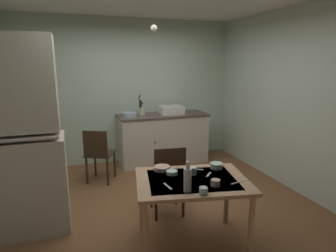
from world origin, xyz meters
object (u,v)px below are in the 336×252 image
object	(u,v)px
sink_basin	(171,110)
hand_pump	(141,106)
glass_bottle	(187,179)
chair_by_counter	(99,153)
hutch_cabinet	(21,145)
serving_bowl_wide	(216,166)
mixing_bowl_counter	(130,115)
mug_dark	(203,191)
dining_table	(192,188)
chair_far_side	(168,178)

from	to	relation	value
sink_basin	hand_pump	bearing A→B (deg)	175.50
hand_pump	glass_bottle	world-z (taller)	hand_pump
chair_by_counter	glass_bottle	bearing A→B (deg)	-75.09
hutch_cabinet	serving_bowl_wide	world-z (taller)	hutch_cabinet
mixing_bowl_counter	mug_dark	distance (m)	2.85
serving_bowl_wide	mug_dark	xyz separation A→B (m)	(-0.42, -0.54, 0.00)
hutch_cabinet	dining_table	world-z (taller)	hutch_cabinet
mug_dark	mixing_bowl_counter	bearing A→B (deg)	91.64
sink_basin	glass_bottle	size ratio (longest dim) A/B	1.53
mixing_bowl_counter	dining_table	xyz separation A→B (m)	(0.12, -2.50, -0.33)
sink_basin	chair_far_side	distance (m)	2.11
hutch_cabinet	glass_bottle	size ratio (longest dim) A/B	7.54
sink_basin	chair_by_counter	xyz separation A→B (m)	(-1.42, -0.59, -0.53)
chair_far_side	glass_bottle	bearing A→B (deg)	-97.40
sink_basin	hand_pump	distance (m)	0.58
hutch_cabinet	hand_pump	world-z (taller)	hutch_cabinet
hand_pump	serving_bowl_wide	world-z (taller)	hand_pump
hutch_cabinet	chair_far_side	size ratio (longest dim) A/B	2.39
mixing_bowl_counter	serving_bowl_wide	size ratio (longest dim) A/B	1.86
mug_dark	dining_table	bearing A→B (deg)	83.23
hutch_cabinet	mug_dark	bearing A→B (deg)	-36.67
sink_basin	glass_bottle	distance (m)	2.92
sink_basin	chair_by_counter	size ratio (longest dim) A/B	0.51
hutch_cabinet	hand_pump	xyz separation A→B (m)	(1.74, 1.75, 0.08)
sink_basin	serving_bowl_wide	xyz separation A→B (m)	(-0.30, -2.35, -0.25)
sink_basin	serving_bowl_wide	size ratio (longest dim) A/B	3.21
mixing_bowl_counter	dining_table	world-z (taller)	mixing_bowl_counter
chair_far_side	mixing_bowl_counter	bearing A→B (deg)	92.57
mixing_bowl_counter	chair_by_counter	world-z (taller)	mixing_bowl_counter
hand_pump	chair_far_side	xyz separation A→B (m)	(-0.14, -1.96, -0.61)
sink_basin	dining_table	xyz separation A→B (m)	(-0.68, -2.55, -0.37)
mixing_bowl_counter	serving_bowl_wide	world-z (taller)	mixing_bowl_counter
glass_bottle	dining_table	bearing A→B (deg)	57.49
hutch_cabinet	mixing_bowl_counter	size ratio (longest dim) A/B	8.49
hand_pump	mixing_bowl_counter	xyz separation A→B (m)	(-0.23, -0.10, -0.13)
dining_table	chair_far_side	distance (m)	0.66
serving_bowl_wide	hutch_cabinet	bearing A→B (deg)	162.15
hutch_cabinet	chair_far_side	world-z (taller)	hutch_cabinet
chair_by_counter	glass_bottle	xyz separation A→B (m)	(0.59, -2.20, 0.37)
hutch_cabinet	mug_dark	size ratio (longest dim) A/B	28.63
sink_basin	chair_by_counter	distance (m)	1.63
sink_basin	chair_by_counter	world-z (taller)	sink_basin
hand_pump	glass_bottle	size ratio (longest dim) A/B	1.36
hand_pump	glass_bottle	xyz separation A→B (m)	(-0.26, -2.84, -0.25)
sink_basin	chair_far_side	size ratio (longest dim) A/B	0.49
chair_far_side	chair_by_counter	size ratio (longest dim) A/B	1.04
chair_far_side	glass_bottle	distance (m)	0.96
chair_far_side	mug_dark	xyz separation A→B (m)	(-0.00, -0.98, 0.27)
hutch_cabinet	chair_far_side	bearing A→B (deg)	-7.41
glass_bottle	mug_dark	bearing A→B (deg)	-42.49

